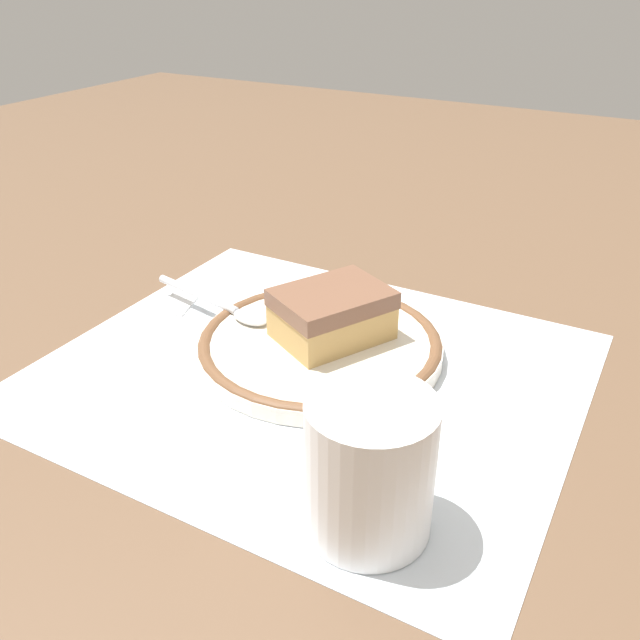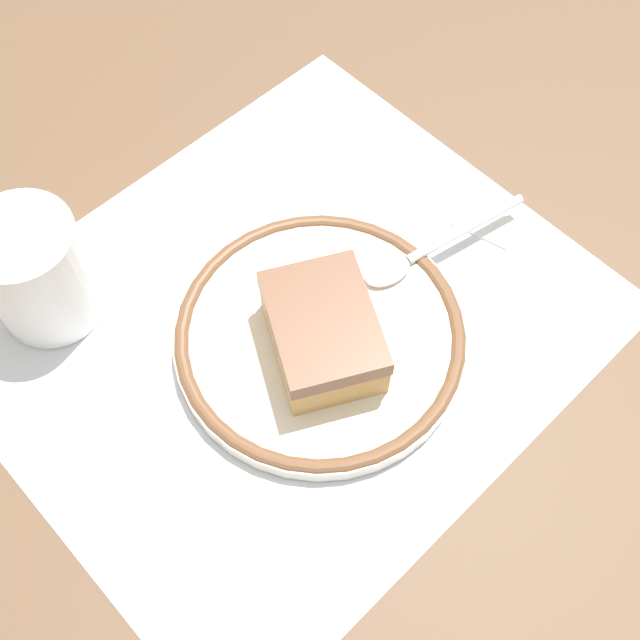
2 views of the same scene
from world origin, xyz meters
The scene contains 8 objects.
ground_plane centered at (0.00, 0.00, 0.00)m, with size 2.40×2.40×0.00m, color brown.
placemat centered at (0.00, 0.00, 0.00)m, with size 0.44×0.38×0.00m, color silver.
plate centered at (0.01, -0.03, 0.01)m, with size 0.22×0.22×0.02m.
cake_slice centered at (0.00, -0.04, 0.04)m, with size 0.11×0.12×0.05m.
spoon centered at (0.12, -0.04, 0.02)m, with size 0.15×0.05×0.01m.
cup centered at (-0.12, 0.14, 0.04)m, with size 0.08×0.08×0.09m.
napkin centered at (0.12, 0.10, 0.00)m, with size 0.12×0.10×0.00m, color white.
sugar_packet centered at (0.18, -0.04, 0.00)m, with size 0.05×0.03×0.01m, color white.
Camera 1 is at (-0.24, 0.43, 0.32)m, focal length 37.89 mm.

